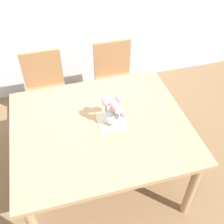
{
  "coord_description": "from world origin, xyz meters",
  "views": [
    {
      "loc": [
        -0.31,
        -1.47,
        2.34
      ],
      "look_at": [
        0.1,
        -0.0,
        0.89
      ],
      "focal_mm": 43.38,
      "sensor_mm": 36.0,
      "label": 1
    }
  ],
  "objects_px": {
    "chair_left": "(46,87)",
    "chair_right": "(115,76)",
    "dining_table": "(101,132)",
    "flower_vase": "(112,110)"
  },
  "relations": [
    {
      "from": "dining_table",
      "to": "chair_right",
      "type": "xyz_separation_m",
      "value": [
        0.39,
        0.94,
        -0.16
      ]
    },
    {
      "from": "chair_right",
      "to": "flower_vase",
      "type": "bearing_deg",
      "value": 72.91
    },
    {
      "from": "dining_table",
      "to": "chair_left",
      "type": "bearing_deg",
      "value": 112.43
    },
    {
      "from": "chair_left",
      "to": "flower_vase",
      "type": "distance_m",
      "value": 1.13
    },
    {
      "from": "dining_table",
      "to": "flower_vase",
      "type": "relative_size",
      "value": 5.55
    },
    {
      "from": "chair_left",
      "to": "chair_right",
      "type": "xyz_separation_m",
      "value": [
        0.78,
        0.0,
        0.0
      ]
    },
    {
      "from": "chair_right",
      "to": "flower_vase",
      "type": "xyz_separation_m",
      "value": [
        -0.29,
        -0.94,
        0.38
      ]
    },
    {
      "from": "chair_left",
      "to": "chair_right",
      "type": "distance_m",
      "value": 0.78
    },
    {
      "from": "dining_table",
      "to": "chair_left",
      "type": "height_order",
      "value": "chair_left"
    },
    {
      "from": "dining_table",
      "to": "chair_left",
      "type": "distance_m",
      "value": 1.03
    }
  ]
}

